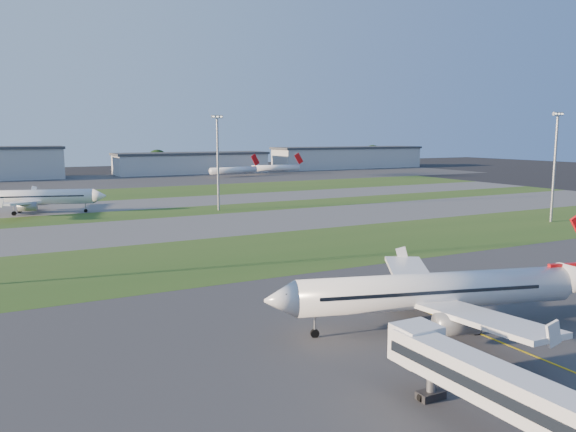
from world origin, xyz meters
TOP-DOWN VIEW (x-y plane):
  - ground at (0.00, 0.00)m, footprint 700.00×700.00m
  - apron_near at (0.00, 0.00)m, footprint 300.00×70.00m
  - grass_strip_a at (0.00, 52.00)m, footprint 300.00×34.00m
  - taxiway_a at (0.00, 85.00)m, footprint 300.00×32.00m
  - grass_strip_b at (0.00, 110.00)m, footprint 300.00×18.00m
  - taxiway_b at (0.00, 132.00)m, footprint 300.00×26.00m
  - grass_strip_c at (0.00, 165.00)m, footprint 300.00×40.00m
  - apron_far at (0.00, 225.00)m, footprint 400.00×80.00m
  - yellow_line at (5.00, 0.00)m, footprint 0.25×60.00m
  - jet_bridge at (-9.81, -15.24)m, footprint 4.20×26.90m
  - airliner_parked at (2.18, 7.74)m, footprint 36.61×30.77m
  - airliner_taxiing at (-31.34, 124.42)m, footprint 37.75×31.75m
  - mini_jet_near at (65.65, 221.87)m, footprint 28.46×7.68m
  - mini_jet_far at (92.84, 229.99)m, footprint 28.51×7.26m
  - light_mast_centre at (15.00, 108.00)m, footprint 3.20×0.70m
  - light_mast_east at (78.00, 52.00)m, footprint 3.20×0.70m
  - hangar_east at (55.00, 255.00)m, footprint 81.60×23.00m
  - hangar_far_east at (155.00, 255.00)m, footprint 96.90×23.00m
  - tree_mid_west at (-20.00, 266.00)m, footprint 9.90×9.90m
  - tree_mid_east at (40.00, 269.00)m, footprint 11.55×11.55m
  - tree_east at (115.00, 267.00)m, footprint 10.45×10.45m
  - tree_far_east at (185.00, 271.00)m, footprint 12.65×12.65m

SIDE VIEW (x-z plane):
  - ground at x=0.00m, z-range 0.00..0.00m
  - yellow_line at x=5.00m, z-range -0.01..0.01m
  - apron_near at x=0.00m, z-range 0.00..0.01m
  - grass_strip_a at x=0.00m, z-range 0.00..0.01m
  - taxiway_a at x=0.00m, z-range 0.00..0.01m
  - grass_strip_b at x=0.00m, z-range 0.00..0.01m
  - taxiway_b at x=0.00m, z-range 0.00..0.01m
  - grass_strip_c at x=0.00m, z-range 0.00..0.01m
  - apron_far at x=0.00m, z-range 0.00..0.01m
  - mini_jet_near at x=65.65m, z-range -1.46..8.02m
  - mini_jet_far at x=92.84m, z-range -1.46..8.02m
  - jet_bridge at x=-9.81m, z-range 0.91..7.11m
  - airliner_parked at x=2.18m, z-range -1.74..9.96m
  - airliner_taxiing at x=-31.34m, z-range -1.80..10.29m
  - hangar_east at x=55.00m, z-range 0.04..11.24m
  - tree_mid_west at x=-20.00m, z-range 0.44..11.24m
  - tree_east at x=115.00m, z-range 0.46..11.86m
  - hangar_far_east at x=155.00m, z-range 0.04..13.24m
  - tree_mid_east at x=40.00m, z-range 0.51..13.11m
  - tree_far_east at x=185.00m, z-range 0.56..14.36m
  - light_mast_centre at x=15.00m, z-range 1.91..27.71m
  - light_mast_east at x=78.00m, z-range 1.91..27.71m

